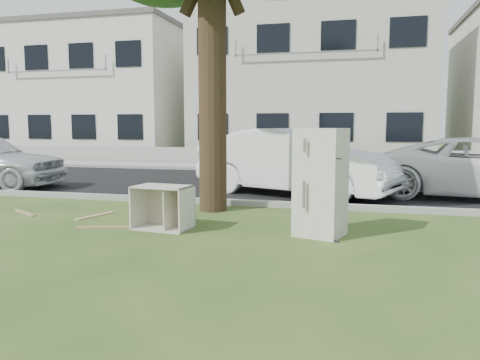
# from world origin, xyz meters

# --- Properties ---
(ground) EXTENTS (120.00, 120.00, 0.00)m
(ground) POSITION_xyz_m (0.00, 0.00, 0.00)
(ground) COLOR #2E4E1B
(road) EXTENTS (120.00, 7.00, 0.01)m
(road) POSITION_xyz_m (0.00, 6.00, 0.01)
(road) COLOR black
(road) RESTS_ON ground
(kerb_near) EXTENTS (120.00, 0.18, 0.12)m
(kerb_near) POSITION_xyz_m (0.00, 2.45, 0.00)
(kerb_near) COLOR gray
(kerb_near) RESTS_ON ground
(kerb_far) EXTENTS (120.00, 0.18, 0.12)m
(kerb_far) POSITION_xyz_m (0.00, 9.55, 0.00)
(kerb_far) COLOR gray
(kerb_far) RESTS_ON ground
(sidewalk) EXTENTS (120.00, 2.80, 0.01)m
(sidewalk) POSITION_xyz_m (0.00, 11.00, 0.01)
(sidewalk) COLOR gray
(sidewalk) RESTS_ON ground
(low_wall) EXTENTS (120.00, 0.15, 0.70)m
(low_wall) POSITION_xyz_m (0.00, 12.60, 0.35)
(low_wall) COLOR gray
(low_wall) RESTS_ON ground
(townhouse_left) EXTENTS (10.20, 8.16, 7.04)m
(townhouse_left) POSITION_xyz_m (-12.00, 17.50, 3.52)
(townhouse_left) COLOR silver
(townhouse_left) RESTS_ON ground
(townhouse_center) EXTENTS (11.22, 8.16, 7.44)m
(townhouse_center) POSITION_xyz_m (0.00, 17.50, 3.72)
(townhouse_center) COLOR beige
(townhouse_center) RESTS_ON ground
(fridge) EXTENTS (0.82, 0.79, 1.63)m
(fridge) POSITION_xyz_m (1.82, 0.18, 0.81)
(fridge) COLOR silver
(fridge) RESTS_ON ground
(cabinet) EXTENTS (0.96, 0.66, 0.71)m
(cabinet) POSITION_xyz_m (-0.68, 0.00, 0.35)
(cabinet) COLOR beige
(cabinet) RESTS_ON ground
(plank_a) EXTENTS (0.98, 0.39, 0.02)m
(plank_a) POSITION_xyz_m (-1.60, -0.14, 0.01)
(plank_a) COLOR #AB7C53
(plank_a) RESTS_ON ground
(plank_b) EXTENTS (0.82, 0.55, 0.02)m
(plank_b) POSITION_xyz_m (-3.80, 0.59, 0.01)
(plank_b) COLOR #9A8250
(plank_b) RESTS_ON ground
(plank_c) EXTENTS (0.35, 0.85, 0.02)m
(plank_c) POSITION_xyz_m (-2.32, 0.65, 0.01)
(plank_c) COLOR tan
(plank_c) RESTS_ON ground
(car_center) EXTENTS (5.12, 3.27, 1.59)m
(car_center) POSITION_xyz_m (0.89, 4.24, 0.80)
(car_center) COLOR white
(car_center) RESTS_ON ground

